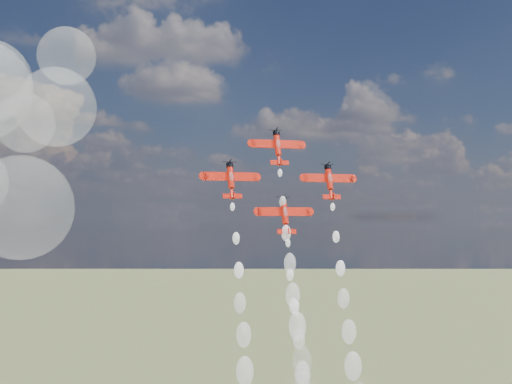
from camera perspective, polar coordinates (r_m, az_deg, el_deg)
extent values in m
cylinder|color=red|center=(166.74, 1.73, 3.80)|extent=(1.42, 2.97, 5.45)
cylinder|color=black|center=(167.86, 1.63, 4.69)|extent=(1.62, 1.85, 1.46)
cube|color=red|center=(167.17, 1.68, 3.85)|extent=(12.36, 0.84, 2.00)
cube|color=white|center=(166.28, 0.57, 3.87)|extent=(4.86, 0.20, 0.54)
cube|color=white|center=(168.33, 2.76, 3.80)|extent=(4.86, 0.20, 0.54)
cube|color=red|center=(164.89, 1.90, 2.37)|extent=(4.46, 0.46, 1.10)
cube|color=red|center=(164.15, 1.98, 2.41)|extent=(0.14, 2.04, 1.78)
ellipsoid|color=silver|center=(166.22, 1.79, 3.85)|extent=(1.11, 1.72, 2.70)
cone|color=red|center=(165.28, 1.86, 2.62)|extent=(1.42, 2.16, 2.94)
cylinder|color=red|center=(160.36, -2.04, 1.19)|extent=(1.42, 2.97, 5.45)
cylinder|color=black|center=(161.38, -2.11, 2.13)|extent=(1.62, 1.85, 1.46)
cube|color=red|center=(160.79, -2.08, 1.25)|extent=(12.36, 0.84, 2.00)
cube|color=white|center=(160.12, -3.25, 1.25)|extent=(4.86, 0.20, 0.54)
cube|color=white|center=(161.75, -0.94, 1.22)|extent=(4.86, 0.20, 0.54)
cube|color=red|center=(158.68, -1.90, -0.32)|extent=(4.46, 0.46, 1.10)
cube|color=red|center=(157.92, -1.83, -0.30)|extent=(0.14, 2.04, 1.78)
ellipsoid|color=silver|center=(159.82, -1.99, 1.23)|extent=(1.11, 1.72, 2.70)
cone|color=red|center=(159.04, -1.93, -0.06)|extent=(1.42, 2.16, 2.94)
cylinder|color=red|center=(167.79, 5.87, 1.06)|extent=(1.42, 2.97, 5.45)
cylinder|color=black|center=(168.76, 5.76, 1.96)|extent=(1.62, 1.85, 1.46)
cube|color=red|center=(168.20, 5.82, 1.12)|extent=(12.36, 0.84, 2.00)
cube|color=white|center=(167.08, 4.74, 1.12)|extent=(4.86, 0.20, 0.54)
cube|color=white|center=(169.58, 6.85, 1.08)|extent=(4.86, 0.20, 0.54)
cube|color=red|center=(166.18, 6.08, -0.39)|extent=(4.46, 0.46, 1.10)
cube|color=red|center=(165.46, 6.18, -0.37)|extent=(0.14, 2.04, 1.78)
ellipsoid|color=silver|center=(167.27, 5.95, 1.10)|extent=(1.11, 1.72, 2.70)
cone|color=red|center=(166.52, 6.03, -0.14)|extent=(1.42, 2.16, 2.94)
cylinder|color=red|center=(161.00, 2.30, -1.64)|extent=(1.42, 2.97, 5.45)
cylinder|color=black|center=(161.87, 2.20, -0.69)|extent=(1.62, 1.85, 1.46)
cube|color=red|center=(161.41, 2.25, -1.58)|extent=(12.36, 0.84, 2.00)
cube|color=white|center=(160.50, 1.10, -1.59)|extent=(4.86, 0.20, 0.54)
cube|color=white|center=(162.61, 3.35, -1.59)|extent=(4.86, 0.20, 0.54)
cube|color=red|center=(159.57, 2.48, -3.18)|extent=(4.46, 0.46, 1.10)
cube|color=red|center=(158.82, 2.57, -3.17)|extent=(0.14, 2.04, 1.78)
ellipsoid|color=silver|center=(160.47, 2.36, -1.61)|extent=(1.11, 1.72, 2.70)
cone|color=red|center=(159.88, 2.44, -2.91)|extent=(1.42, 2.16, 2.94)
sphere|color=white|center=(164.01, 1.93, 1.54)|extent=(1.05, 1.05, 1.05)
sphere|color=white|center=(161.58, 2.16, -0.80)|extent=(1.56, 1.56, 1.56)
sphere|color=white|center=(159.69, 2.42, -3.31)|extent=(2.08, 2.08, 2.08)
sphere|color=white|center=(157.81, 2.73, -5.72)|extent=(2.59, 2.59, 2.59)
sphere|color=white|center=(156.48, 2.96, -8.23)|extent=(3.10, 3.10, 3.10)
sphere|color=white|center=(155.11, 3.33, -10.69)|extent=(3.61, 3.61, 3.61)
sphere|color=white|center=(154.65, 3.72, -13.49)|extent=(4.12, 4.12, 4.12)
sphere|color=white|center=(158.02, -1.90, -1.19)|extent=(1.05, 1.05, 1.05)
sphere|color=white|center=(155.96, -1.60, -3.72)|extent=(1.56, 1.56, 1.56)
sphere|color=white|center=(154.34, -1.38, -6.28)|extent=(2.08, 2.08, 2.08)
sphere|color=white|center=(152.98, -1.30, -8.86)|extent=(2.59, 2.59, 2.59)
sphere|color=white|center=(151.70, -0.99, -11.34)|extent=(3.10, 3.10, 3.10)
sphere|color=white|center=(150.62, -0.90, -14.16)|extent=(3.61, 3.61, 3.61)
sphere|color=white|center=(165.54, 6.16, -1.19)|extent=(1.05, 1.05, 1.05)
sphere|color=white|center=(163.57, 6.42, -3.58)|extent=(1.56, 1.56, 1.56)
sphere|color=white|center=(161.77, 6.77, -6.08)|extent=(2.08, 2.08, 2.08)
sphere|color=white|center=(160.73, 7.01, -8.44)|extent=(2.59, 2.59, 2.59)
sphere|color=white|center=(159.60, 7.45, -11.02)|extent=(3.10, 3.10, 3.10)
sphere|color=white|center=(158.60, 7.77, -13.64)|extent=(3.61, 3.61, 3.61)
sphere|color=white|center=(158.97, 2.57, -4.10)|extent=(1.05, 1.05, 1.05)
sphere|color=white|center=(157.46, 2.74, -6.62)|extent=(1.56, 1.56, 1.56)
sphere|color=white|center=(156.12, 3.08, -9.11)|extent=(2.08, 2.08, 2.08)
sphere|color=white|center=(155.07, 3.44, -11.66)|extent=(2.59, 2.59, 2.59)
sphere|color=white|center=(154.47, 3.75, -14.30)|extent=(3.10, 3.10, 3.10)
sphere|color=white|center=(164.66, -17.98, 5.27)|extent=(13.12, 13.12, 13.12)
sphere|color=white|center=(157.08, -15.69, 6.56)|extent=(16.82, 16.82, 16.82)
sphere|color=white|center=(155.19, -18.29, -1.18)|extent=(21.76, 21.76, 21.76)
sphere|color=white|center=(162.50, -14.91, 10.47)|extent=(12.60, 12.60, 12.60)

